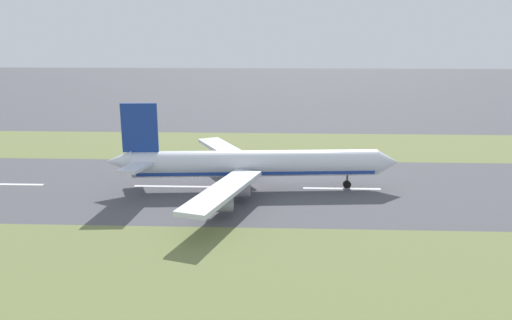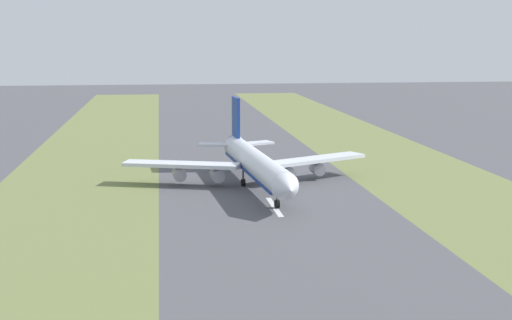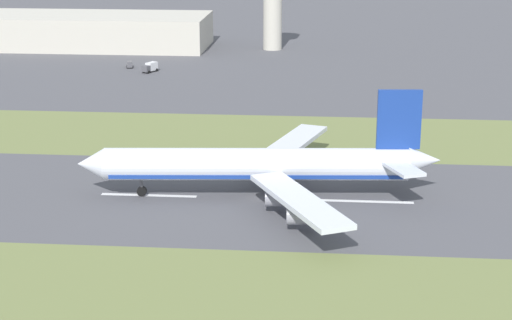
% 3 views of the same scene
% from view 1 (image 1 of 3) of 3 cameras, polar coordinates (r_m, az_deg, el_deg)
% --- Properties ---
extents(ground_plane, '(800.00, 800.00, 0.00)m').
position_cam_1_polar(ground_plane, '(117.29, -0.11, -3.15)').
color(ground_plane, '#4C4C51').
extents(grass_median_west, '(40.00, 600.00, 0.01)m').
position_cam_1_polar(grass_median_west, '(160.74, 0.60, 1.69)').
color(grass_median_west, olive).
rests_on(grass_median_west, ground).
extents(grass_median_east, '(40.00, 600.00, 0.01)m').
position_cam_1_polar(grass_median_east, '(75.67, -1.65, -13.46)').
color(grass_median_east, olive).
rests_on(grass_median_east, ground).
extents(centreline_dash_near, '(1.20, 18.00, 0.01)m').
position_cam_1_polar(centreline_dash_near, '(133.83, -26.61, -2.49)').
color(centreline_dash_near, silver).
rests_on(centreline_dash_near, ground).
extents(centreline_dash_mid, '(1.20, 18.00, 0.01)m').
position_cam_1_polar(centreline_dash_mid, '(119.75, -9.59, -2.98)').
color(centreline_dash_mid, silver).
rests_on(centreline_dash_mid, ground).
extents(centreline_dash_far, '(1.20, 18.00, 0.01)m').
position_cam_1_polar(centreline_dash_far, '(118.18, 9.78, -3.22)').
color(centreline_dash_far, silver).
rests_on(centreline_dash_far, ground).
extents(airplane_main_jet, '(63.92, 67.22, 20.20)m').
position_cam_1_polar(airplane_main_jet, '(114.24, -0.95, -0.49)').
color(airplane_main_jet, silver).
rests_on(airplane_main_jet, ground).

